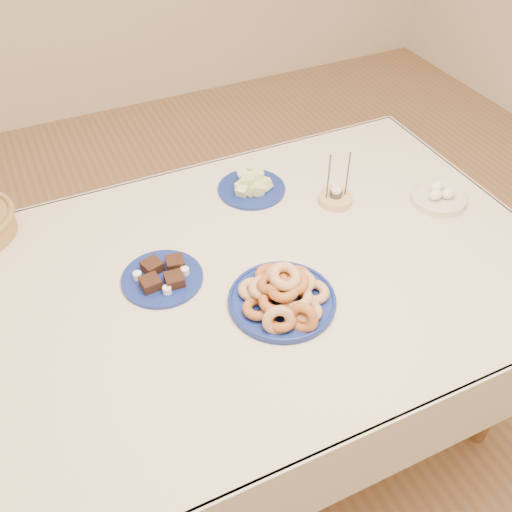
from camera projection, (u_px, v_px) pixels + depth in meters
name	position (u px, v px, depth m)	size (l,w,h in m)	color
ground	(250.00, 419.00, 2.07)	(5.00, 5.00, 0.00)	#8B6341
dining_table	(249.00, 298.00, 1.64)	(1.71, 1.11, 0.75)	brown
donut_platter	(283.00, 295.00, 1.45)	(0.37, 0.37, 0.13)	navy
melon_plate	(251.00, 186.00, 1.82)	(0.28, 0.28, 0.08)	navy
brownie_plate	(163.00, 277.00, 1.53)	(0.24, 0.24, 0.04)	navy
candle_holder	(335.00, 198.00, 1.78)	(0.12, 0.12, 0.18)	tan
egg_bowl	(438.00, 197.00, 1.78)	(0.18, 0.18, 0.06)	beige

